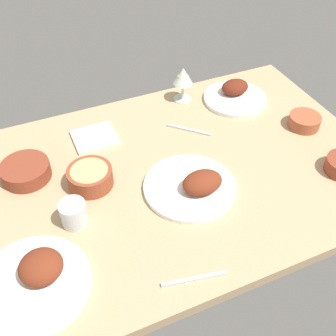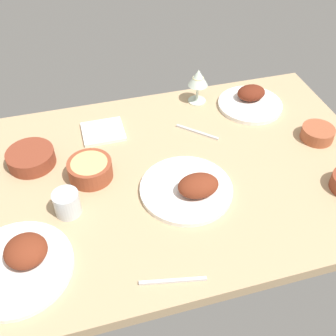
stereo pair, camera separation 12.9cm
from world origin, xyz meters
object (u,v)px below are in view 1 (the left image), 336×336
(plate_near_viewer, at_px, (235,95))
(folded_napkin, at_px, (95,138))
(plate_far_side, at_px, (194,185))
(wine_glass, at_px, (183,78))
(fork_loose, at_px, (194,279))
(spoon_loose, at_px, (189,130))
(bowl_pasta, at_px, (90,177))
(bowl_sauce, at_px, (304,121))
(bowl_potatoes, at_px, (25,171))
(water_tumbler, at_px, (74,214))
(plate_center_main, at_px, (36,279))

(plate_near_viewer, xyz_separation_m, folded_napkin, (-0.58, -0.02, -0.01))
(plate_far_side, relative_size, wine_glass, 2.05)
(wine_glass, bearing_deg, fork_loose, -112.87)
(wine_glass, relative_size, spoon_loose, 0.85)
(bowl_pasta, relative_size, wine_glass, 1.00)
(plate_near_viewer, relative_size, folded_napkin, 1.67)
(plate_near_viewer, height_order, bowl_sauce, plate_near_viewer)
(bowl_potatoes, xyz_separation_m, folded_napkin, (0.25, 0.10, -0.02))
(water_tumbler, bearing_deg, bowl_pasta, 57.30)
(bowl_sauce, bearing_deg, folded_napkin, 162.06)
(bowl_pasta, bearing_deg, wine_glass, 33.98)
(wine_glass, distance_m, folded_napkin, 0.41)
(water_tumbler, height_order, folded_napkin, water_tumbler)
(plate_near_viewer, bearing_deg, spoon_loose, -156.36)
(bowl_sauce, bearing_deg, bowl_potatoes, 172.04)
(plate_far_side, relative_size, bowl_pasta, 2.04)
(bowl_sauce, bearing_deg, plate_far_side, -165.83)
(folded_napkin, bearing_deg, wine_glass, 14.29)
(spoon_loose, bearing_deg, bowl_pasta, 60.76)
(plate_far_side, distance_m, wine_glass, 0.50)
(wine_glass, xyz_separation_m, water_tumbler, (-0.54, -0.44, -0.06))
(bowl_pasta, distance_m, fork_loose, 0.46)
(bowl_potatoes, height_order, water_tumbler, water_tumbler)
(plate_far_side, xyz_separation_m, bowl_potatoes, (-0.46, 0.27, 0.01))
(spoon_loose, bearing_deg, plate_center_main, 77.15)
(folded_napkin, bearing_deg, plate_far_side, -59.76)
(folded_napkin, xyz_separation_m, spoon_loose, (0.33, -0.09, -0.00))
(wine_glass, height_order, spoon_loose, wine_glass)
(bowl_pasta, bearing_deg, water_tumbler, -122.70)
(plate_far_side, distance_m, bowl_pasta, 0.32)
(plate_center_main, xyz_separation_m, folded_napkin, (0.29, 0.50, -0.02))
(plate_far_side, height_order, bowl_pasta, plate_far_side)
(folded_napkin, bearing_deg, water_tumbler, -114.44)
(plate_near_viewer, xyz_separation_m, bowl_pasta, (-0.65, -0.23, 0.01))
(plate_far_side, xyz_separation_m, bowl_sauce, (0.51, 0.13, 0.00))
(bowl_potatoes, bearing_deg, water_tumbler, -68.49)
(bowl_pasta, relative_size, spoon_loose, 0.85)
(plate_far_side, xyz_separation_m, plate_near_viewer, (0.37, 0.38, -0.00))
(folded_napkin, height_order, spoon_loose, folded_napkin)
(plate_far_side, xyz_separation_m, wine_glass, (0.18, 0.46, 0.08))
(bowl_potatoes, height_order, spoon_loose, bowl_potatoes)
(bowl_sauce, xyz_separation_m, folded_napkin, (-0.72, 0.23, -0.02))
(plate_near_viewer, relative_size, bowl_potatoes, 1.60)
(wine_glass, bearing_deg, folded_napkin, -165.71)
(fork_loose, bearing_deg, spoon_loose, -103.39)
(bowl_pasta, height_order, fork_loose, bowl_pasta)
(bowl_potatoes, relative_size, folded_napkin, 1.05)
(plate_center_main, bearing_deg, bowl_sauce, 14.43)
(wine_glass, distance_m, fork_loose, 0.81)
(water_tumbler, bearing_deg, bowl_sauce, 6.97)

